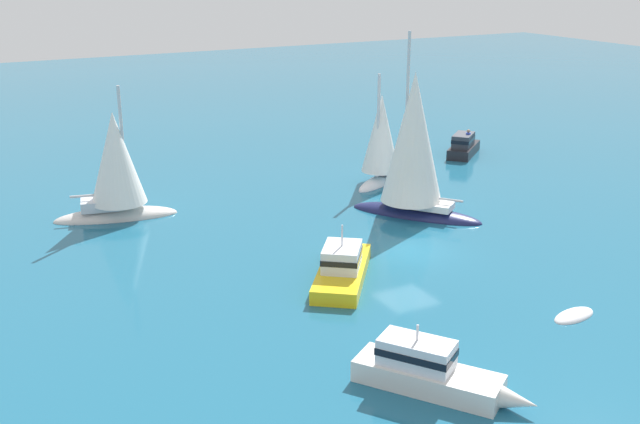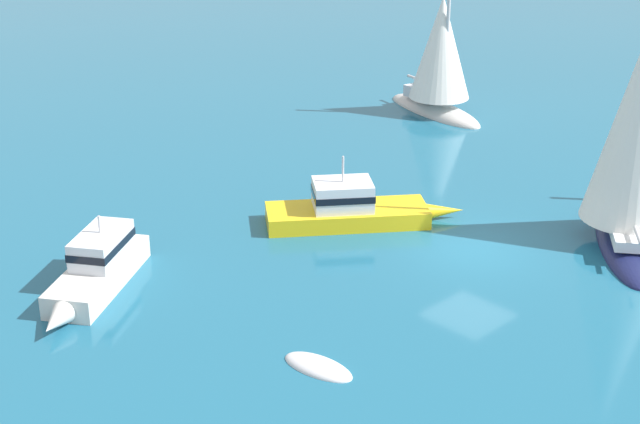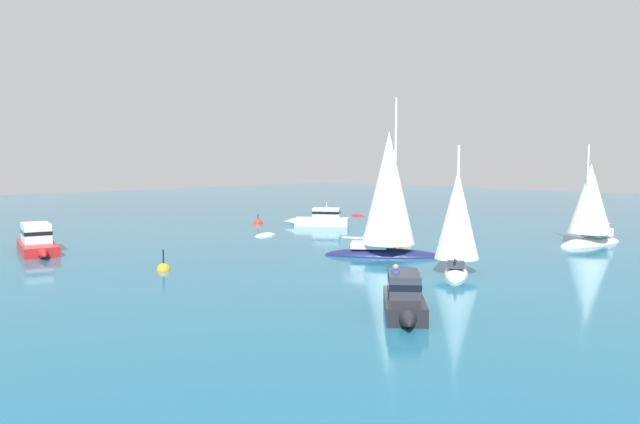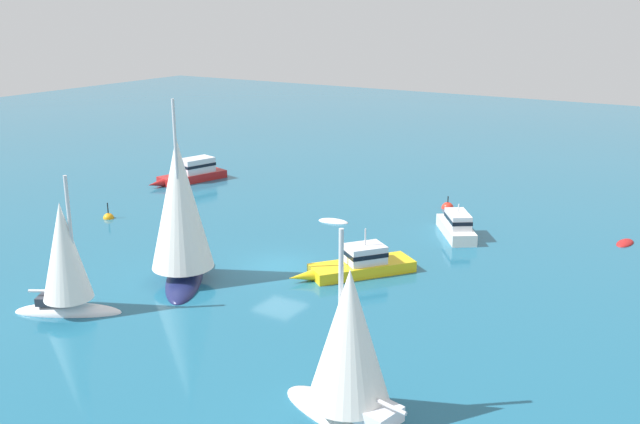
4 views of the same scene
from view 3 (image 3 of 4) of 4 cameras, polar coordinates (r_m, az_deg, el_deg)
ground_plane at (r=42.83m, az=4.34°, el=-3.03°), size 160.00×160.00×0.00m
powerboat at (r=46.99m, az=6.42°, el=-1.62°), size 6.37×5.25×2.53m
powerboat_1 at (r=42.97m, az=-24.95°, el=-2.46°), size 7.04×3.40×1.84m
launch at (r=54.35m, az=0.14°, el=-0.62°), size 5.48×4.24×2.16m
launch_1 at (r=23.85m, az=7.88°, el=-7.92°), size 4.05×4.57×1.89m
tender at (r=63.94m, az=3.56°, el=-0.38°), size 1.95×1.14×0.42m
rib at (r=47.78m, az=-5.15°, el=-2.21°), size 1.25×2.22×0.43m
sloop at (r=37.34m, az=6.34°, el=1.22°), size 6.90×5.79×10.13m
ketch at (r=32.57m, az=12.70°, el=-1.27°), size 3.61×5.02×7.15m
ketch_1 at (r=46.34m, az=23.97°, el=0.19°), size 3.44×6.66×7.49m
channel_buoy at (r=56.59m, az=-5.81°, el=-1.09°), size 0.88×0.88×1.32m
mooring_buoy at (r=34.02m, az=-14.42°, el=-5.25°), size 0.73×0.73×1.46m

